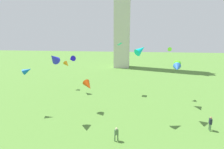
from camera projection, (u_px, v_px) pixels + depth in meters
name	position (u px, v px, depth m)	size (l,w,h in m)	color
person_0	(116.00, 133.00, 19.66)	(0.49, 0.42, 1.62)	#51754C
person_2	(210.00, 123.00, 21.85)	(0.32, 0.56, 1.81)	#51754C
kite_flying_0	(171.00, 50.00, 32.12)	(1.29, 1.44, 1.00)	#52B41F
kite_flying_1	(72.00, 59.00, 35.95)	(2.10, 2.06, 1.48)	#2116D4
kite_flying_2	(120.00, 44.00, 34.49)	(0.95, 1.27, 0.60)	#30D3CF
kite_flying_3	(178.00, 63.00, 28.73)	(1.35, 1.95, 1.49)	#4FEF16
kite_flying_4	(177.00, 68.00, 23.56)	(1.33, 1.79, 1.29)	blue
kite_flying_5	(54.00, 58.00, 22.67)	(1.13, 1.88, 1.72)	#282BE6
kite_flying_7	(27.00, 70.00, 25.63)	(1.61, 1.20, 1.26)	#1269B6
kite_flying_8	(141.00, 50.00, 23.03)	(1.96, 1.89, 1.57)	#0BD0CC
kite_flying_9	(67.00, 64.00, 38.08)	(1.84, 1.61, 1.48)	orange
kite_flying_10	(88.00, 85.00, 26.54)	(2.10, 2.12, 1.71)	#D8480C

